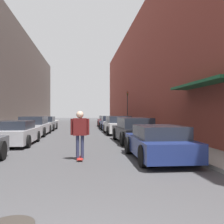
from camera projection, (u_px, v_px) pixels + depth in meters
ground at (78, 132)px, 21.20m from camera, size 107.59×107.59×0.00m
curb_strip_left at (29, 128)px, 25.46m from camera, size 1.80×48.91×0.12m
curb_strip_right at (126, 127)px, 26.65m from camera, size 1.80×48.91×0.12m
building_row_right at (153, 74)px, 27.00m from camera, size 4.90×48.91×11.72m
parked_car_left_1 at (15, 133)px, 12.66m from camera, size 1.95×4.07×1.24m
parked_car_left_2 at (34, 126)px, 17.91m from camera, size 1.93×4.79×1.37m
parked_car_left_3 at (45, 124)px, 23.09m from camera, size 2.02×4.24×1.28m
parked_car_right_0 at (158, 143)px, 8.75m from camera, size 1.88×4.06×1.20m
parked_car_right_1 at (134, 130)px, 13.70m from camera, size 1.92×4.61×1.36m
parked_car_right_2 at (118, 125)px, 19.22m from camera, size 1.99×4.36×1.37m
parked_car_right_3 at (110, 123)px, 24.01m from camera, size 1.89×3.92×1.31m
parked_car_right_4 at (106, 121)px, 28.88m from camera, size 1.93×4.19×1.27m
skateboarder at (80, 130)px, 8.67m from camera, size 0.65×0.78×1.70m
traffic_light at (127, 105)px, 28.72m from camera, size 0.16×0.22×3.93m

